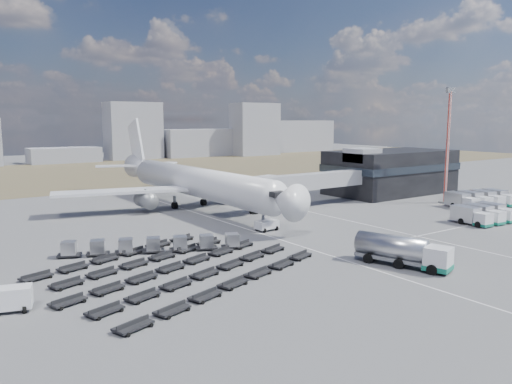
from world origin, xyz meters
TOP-DOWN VIEW (x-y plane):
  - ground at (0.00, 0.00)m, footprint 420.00×420.00m
  - grass_strip at (0.00, 110.00)m, footprint 420.00×90.00m
  - lane_markings at (9.77, 3.00)m, footprint 47.12×110.00m
  - terminal at (47.77, 23.96)m, footprint 30.40×16.40m
  - jet_bridge at (15.90, 20.42)m, footprint 30.30×3.80m
  - airliner at (0.00, 32.38)m, footprint 51.59×64.53m
  - skyline at (-2.50, 152.84)m, footprint 313.90×27.06m
  - fuel_tanker at (1.78, -16.56)m, footprint 6.07×11.48m
  - pushback_tug at (-0.01, 8.00)m, footprint 3.69×2.26m
  - utility_van at (-38.89, -5.47)m, footprint 4.61×3.04m
  - catering_truck at (11.40, 29.18)m, footprint 2.91×5.80m
  - service_trucks_near at (33.45, -8.04)m, footprint 9.42×7.41m
  - service_trucks_far at (47.68, 0.95)m, footprint 13.74×9.34m
  - uld_row at (-19.90, 5.83)m, footprint 22.38×10.80m
  - baggage_dollies at (-21.29, -2.92)m, footprint 33.52×28.16m
  - floodlight_mast at (45.77, 7.79)m, footprint 2.23×1.82m

SIDE VIEW (x-z plane):
  - ground at x=0.00m, z-range 0.00..0.00m
  - grass_strip at x=0.00m, z-range 0.00..0.01m
  - lane_markings at x=9.77m, z-range 0.00..0.01m
  - baggage_dollies at x=-21.29m, z-range 0.00..0.79m
  - pushback_tug at x=-0.01m, z-range 0.00..1.57m
  - uld_row at x=-19.90m, z-range 0.18..2.01m
  - utility_van at x=-38.89m, z-range 0.00..2.27m
  - catering_truck at x=11.40m, z-range 0.03..2.59m
  - service_trucks_near at x=33.45m, z-range 0.12..2.84m
  - service_trucks_far at x=47.68m, z-range 0.12..2.92m
  - fuel_tanker at x=1.78m, z-range 0.00..3.61m
  - jet_bridge at x=15.90m, z-range 1.53..8.58m
  - terminal at x=47.77m, z-range -0.25..10.75m
  - airliner at x=0.00m, z-range -3.52..14.10m
  - skyline at x=-2.50m, z-range -3.63..21.44m
  - floodlight_mast at x=45.77m, z-range 0.03..23.64m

